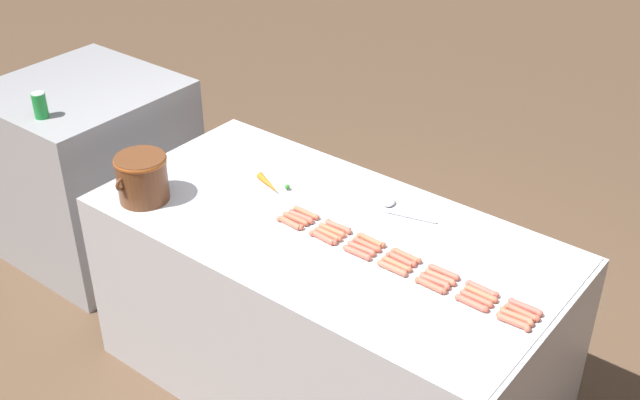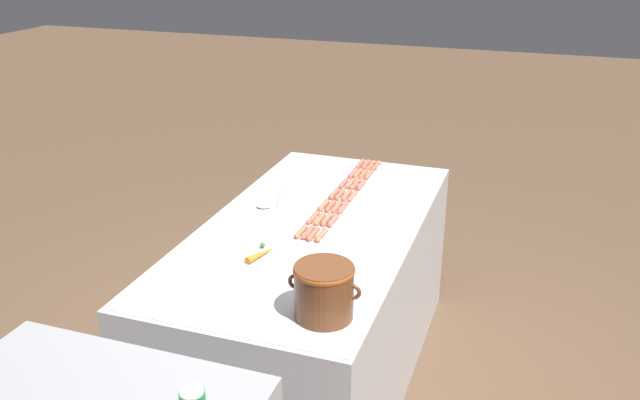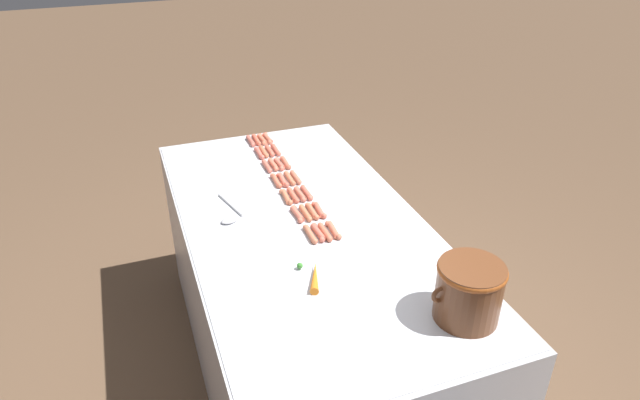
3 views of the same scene
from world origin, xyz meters
name	(u,v)px [view 3 (image 3 of 3)]	position (x,y,z in m)	size (l,w,h in m)	color
ground_plane	(306,369)	(0.00, 0.00, 0.00)	(20.00, 20.00, 0.00)	brown
griddle_counter	(305,302)	(0.00, 0.00, 0.43)	(0.97, 1.95, 0.86)	#BCBCC1
hot_dog_0	(268,138)	(-0.08, -0.86, 0.88)	(0.03, 0.13, 0.02)	#D36B52
hot_dog_1	(276,150)	(-0.08, -0.70, 0.88)	(0.03, 0.13, 0.02)	#D16651
hot_dog_2	(285,163)	(-0.09, -0.53, 0.88)	(0.03, 0.13, 0.02)	#CA674E
hot_dog_3	(296,177)	(-0.09, -0.37, 0.88)	(0.03, 0.13, 0.02)	#CC6F54
hot_dog_4	(307,193)	(-0.09, -0.21, 0.88)	(0.03, 0.13, 0.02)	#D36651
hot_dog_5	(319,210)	(-0.09, -0.05, 0.88)	(0.03, 0.13, 0.02)	#D46852
hot_dog_6	(333,230)	(-0.09, 0.12, 0.88)	(0.03, 0.13, 0.02)	#D36F53
hot_dog_7	(262,139)	(-0.05, -0.85, 0.88)	(0.03, 0.13, 0.02)	#CF7052
hot_dog_8	(270,151)	(-0.05, -0.70, 0.88)	(0.03, 0.13, 0.02)	#D66751
hot_dog_9	(279,164)	(-0.05, -0.53, 0.88)	(0.03, 0.13, 0.02)	#CE6B56
hot_dog_10	(289,178)	(-0.06, -0.37, 0.88)	(0.03, 0.13, 0.02)	#C97150
hot_dog_11	(300,194)	(-0.05, -0.21, 0.88)	(0.03, 0.13, 0.02)	#CC6C55
hot_dog_12	(312,211)	(-0.06, -0.05, 0.88)	(0.03, 0.13, 0.02)	#CF704F
hot_dog_13	(325,232)	(-0.05, 0.12, 0.88)	(0.03, 0.13, 0.02)	#CF684C
hot_dog_14	(256,140)	(-0.02, -0.86, 0.88)	(0.03, 0.13, 0.02)	#D8654C
hot_dog_15	(264,152)	(-0.02, -0.70, 0.88)	(0.03, 0.13, 0.02)	#C9714F
hot_dog_16	(273,164)	(-0.02, -0.54, 0.88)	(0.03, 0.13, 0.02)	#D47055
hot_dog_17	(283,180)	(-0.02, -0.36, 0.88)	(0.03, 0.13, 0.02)	#D36753
hot_dog_18	(293,195)	(-0.02, -0.21, 0.88)	(0.03, 0.13, 0.02)	#D6654D
hot_dog_19	(305,213)	(-0.02, -0.04, 0.88)	(0.03, 0.13, 0.02)	#CD724E
hot_dog_20	(318,232)	(-0.02, 0.12, 0.88)	(0.03, 0.13, 0.02)	#CA6451
hot_dog_21	(251,141)	(0.01, -0.86, 0.88)	(0.03, 0.13, 0.02)	#CC6454
hot_dog_22	(259,153)	(0.01, -0.69, 0.88)	(0.03, 0.13, 0.02)	#D76555
hot_dog_23	(267,166)	(0.01, -0.53, 0.88)	(0.02, 0.13, 0.02)	#CE6552
hot_dog_24	(276,181)	(0.01, -0.37, 0.88)	(0.03, 0.13, 0.02)	#D3694D
hot_dog_25	(286,197)	(0.01, -0.20, 0.88)	(0.03, 0.13, 0.02)	#D2724F
hot_dog_26	(297,214)	(0.01, -0.05, 0.88)	(0.03, 0.13, 0.02)	#D66A54
hot_dog_27	(310,234)	(0.01, 0.12, 0.88)	(0.03, 0.13, 0.02)	#CC7051
bean_pot	(469,290)	(-0.31, 0.74, 0.98)	(0.27, 0.22, 0.20)	brown
serving_spoon	(230,215)	(0.28, -0.14, 0.87)	(0.11, 0.27, 0.02)	#B7B7BC
carrot	(314,276)	(0.09, 0.38, 0.88)	(0.09, 0.18, 0.03)	orange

